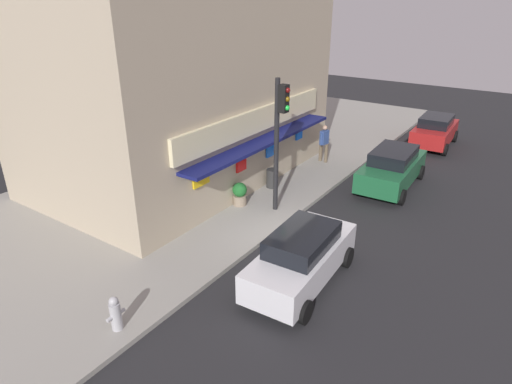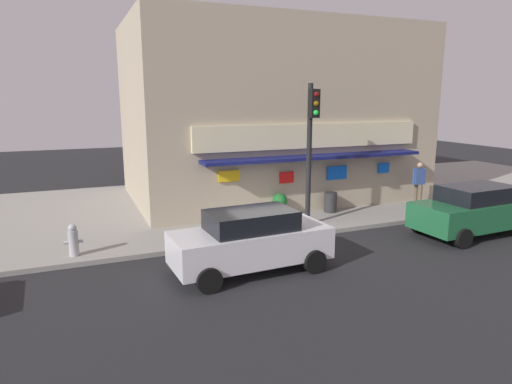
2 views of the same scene
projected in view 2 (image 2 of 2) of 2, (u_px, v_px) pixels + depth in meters
ground_plane at (274, 241)px, 14.62m from camera, size 63.20×63.20×0.00m
sidewalk at (222, 203)px, 19.57m from camera, size 42.13×10.99×0.15m
corner_building at (271, 113)px, 20.54m from camera, size 12.56×8.57×7.55m
traffic_light at (311, 136)px, 15.31m from camera, size 0.32×0.58×4.94m
fire_hydrant at (73, 240)px, 12.79m from camera, size 0.52×0.28×0.94m
trash_can at (330, 202)px, 17.72m from camera, size 0.51×0.51×0.80m
pedestrian at (419, 181)px, 18.77m from camera, size 0.62×0.50×1.82m
potted_plant_by_doorway at (231, 203)px, 16.89m from camera, size 0.70×0.70×0.98m
potted_plant_by_window at (280, 205)px, 17.00m from camera, size 0.56×0.56×0.91m
parked_car_white at (251, 240)px, 11.94m from camera, size 4.32×2.06×1.69m
parked_car_green at (475, 209)px, 15.22m from camera, size 4.55×2.19×1.70m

